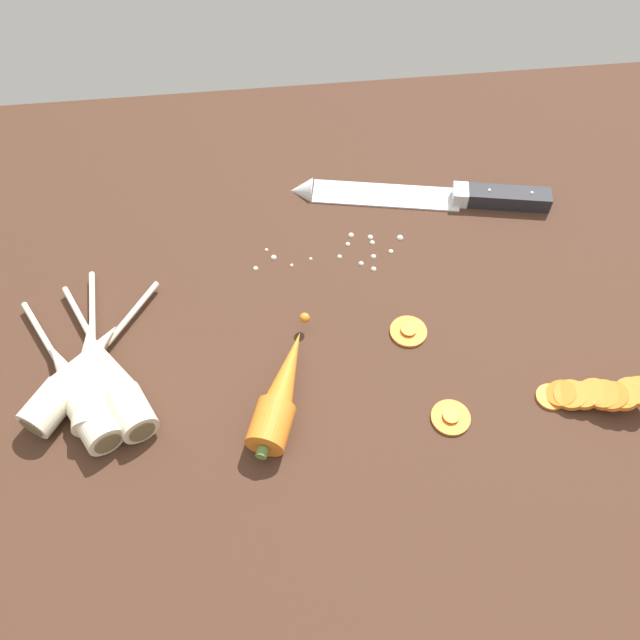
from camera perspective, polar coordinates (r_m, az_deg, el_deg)
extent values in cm
cube|color=#42281C|center=(81.11, -0.16, -0.28)|extent=(120.00, 90.00, 4.00)
cube|color=silver|center=(92.86, 5.67, 10.67)|extent=(20.48, 8.29, 0.50)
cone|color=silver|center=(93.16, -1.35, 11.14)|extent=(3.73, 4.48, 3.96)
cube|color=silver|center=(93.14, 11.95, 10.49)|extent=(2.55, 3.28, 2.20)
cube|color=#232328|center=(94.28, 15.91, 10.08)|extent=(11.34, 4.93, 2.20)
sphere|color=silver|center=(93.00, 14.36, 10.74)|extent=(0.50, 0.50, 0.50)
sphere|color=silver|center=(94.17, 17.75, 10.36)|extent=(0.50, 0.50, 0.50)
cylinder|color=orange|center=(69.66, -4.26, -9.05)|extent=(5.66, 6.13, 4.20)
cone|color=orange|center=(72.33, -2.95, -4.92)|extent=(7.85, 12.61, 3.99)
sphere|color=orange|center=(76.56, -1.33, 0.19)|extent=(1.20, 1.20, 1.20)
cylinder|color=#5B7F3D|center=(68.45, -4.99, -11.30)|extent=(1.47, 1.35, 1.20)
cylinder|color=beige|center=(73.05, -15.92, -7.62)|extent=(6.00, 6.63, 4.00)
cone|color=beige|center=(77.23, -18.10, -3.36)|extent=(7.70, 10.31, 3.80)
cylinder|color=beige|center=(82.69, -19.90, 0.16)|extent=(5.28, 9.63, 0.70)
cylinder|color=brown|center=(71.68, -15.06, -9.27)|extent=(2.64, 1.52, 2.80)
cylinder|color=beige|center=(73.48, -18.71, -8.46)|extent=(6.16, 6.68, 4.00)
cone|color=beige|center=(77.70, -20.99, -4.32)|extent=(8.07, 10.24, 3.80)
cylinder|color=beige|center=(83.21, -22.84, -0.89)|extent=(5.76, 9.39, 0.70)
cylinder|color=brown|center=(72.09, -17.82, -10.06)|extent=(2.58, 1.65, 2.80)
cylinder|color=beige|center=(74.56, -19.10, -7.16)|extent=(4.46, 5.51, 4.00)
cone|color=beige|center=(78.37, -19.14, -2.60)|extent=(4.64, 9.49, 3.80)
cylinder|color=beige|center=(83.42, -19.01, 1.23)|extent=(1.62, 9.95, 0.70)
cylinder|color=brown|center=(73.31, -19.08, -8.91)|extent=(2.82, 0.56, 2.80)
cylinder|color=beige|center=(76.17, -22.35, -6.99)|extent=(6.19, 6.54, 4.00)
cone|color=beige|center=(78.03, -19.10, -2.96)|extent=(8.24, 9.80, 3.80)
cylinder|color=beige|center=(81.26, -15.82, 0.59)|extent=(6.07, 8.73, 0.70)
cylinder|color=brown|center=(75.66, -23.58, -8.48)|extent=(2.51, 1.79, 2.80)
cylinder|color=orange|center=(77.34, 19.24, -6.21)|extent=(3.23, 3.23, 0.70)
cylinder|color=orange|center=(77.55, 20.04, -6.01)|extent=(3.38, 3.29, 2.08)
cylinder|color=orange|center=(77.55, 20.74, -6.05)|extent=(3.64, 3.56, 1.76)
cylinder|color=orange|center=(77.72, 21.72, -6.05)|extent=(3.37, 3.29, 1.75)
cylinder|color=orange|center=(78.02, 22.49, -5.81)|extent=(3.45, 3.36, 1.80)
cylinder|color=orange|center=(77.97, 23.16, -5.93)|extent=(3.58, 3.50, 2.03)
cylinder|color=orange|center=(77.95, 23.83, -6.02)|extent=(3.49, 3.42, 2.29)
cylinder|color=orange|center=(78.17, 24.67, -5.97)|extent=(3.39, 3.30, 1.91)
cylinder|color=orange|center=(78.45, 25.16, -5.63)|extent=(3.48, 3.40, 1.83)
cylinder|color=orange|center=(78.59, 25.79, -5.55)|extent=(3.54, 3.46, 2.06)
cylinder|color=orange|center=(78.33, 7.62, -0.91)|extent=(4.37, 4.37, 0.70)
cylinder|color=orange|center=(78.11, 7.65, -0.80)|extent=(1.84, 1.84, 0.16)
cylinder|color=orange|center=(73.25, 11.19, -8.18)|extent=(4.27, 4.27, 0.70)
cylinder|color=orange|center=(73.02, 11.22, -8.08)|extent=(1.80, 1.80, 0.16)
sphere|color=silver|center=(84.84, 1.69, 5.58)|extent=(0.61, 0.61, 0.61)
sphere|color=silver|center=(87.48, 6.91, 7.19)|extent=(0.85, 0.85, 0.85)
sphere|color=silver|center=(84.03, -2.47, 4.81)|extent=(0.44, 0.44, 0.44)
sphere|color=silver|center=(85.91, -4.64, 6.12)|extent=(0.46, 0.46, 0.46)
sphere|color=silver|center=(85.07, 4.64, 5.58)|extent=(0.66, 0.66, 0.66)
sphere|color=silver|center=(85.15, 4.55, 5.57)|extent=(0.51, 0.51, 0.51)
sphere|color=silver|center=(83.92, -5.58, 4.55)|extent=(0.63, 0.63, 0.63)
sphere|color=silver|center=(84.19, 3.56, 4.99)|extent=(0.68, 0.68, 0.68)
sphere|color=silver|center=(87.23, 4.36, 7.24)|extent=(0.71, 0.71, 0.71)
sphere|color=silver|center=(83.70, 4.64, 4.51)|extent=(0.70, 0.70, 0.70)
sphere|color=silver|center=(87.30, 2.69, 7.43)|extent=(0.75, 0.75, 0.75)
sphere|color=silver|center=(84.61, -1.08, 5.34)|extent=(0.45, 0.45, 0.45)
sphere|color=silver|center=(85.85, 6.13, 5.99)|extent=(0.64, 0.64, 0.64)
sphere|color=silver|center=(84.87, -4.02, 5.52)|extent=(0.74, 0.74, 0.74)
sphere|color=silver|center=(86.64, 4.53, 6.78)|extent=(0.66, 0.66, 0.66)
sphere|color=silver|center=(86.29, 2.40, 6.65)|extent=(0.61, 0.61, 0.61)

